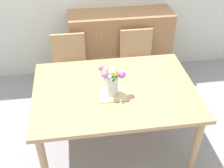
% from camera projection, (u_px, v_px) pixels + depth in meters
% --- Properties ---
extents(ground_plane, '(12.00, 12.00, 0.00)m').
position_uv_depth(ground_plane, '(114.00, 142.00, 3.22)').
color(ground_plane, '#939399').
extents(dining_table, '(1.59, 1.14, 0.78)m').
position_uv_depth(dining_table, '(115.00, 96.00, 2.81)').
color(dining_table, tan).
rests_on(dining_table, ground_plane).
extents(chair_left, '(0.42, 0.42, 0.90)m').
position_uv_depth(chair_left, '(70.00, 65.00, 3.58)').
color(chair_left, tan).
rests_on(chair_left, ground_plane).
extents(chair_right, '(0.42, 0.42, 0.90)m').
position_uv_depth(chair_right, '(137.00, 60.00, 3.68)').
color(chair_right, tan).
rests_on(chair_right, ground_plane).
extents(dresser, '(1.40, 0.47, 1.00)m').
position_uv_depth(dresser, '(120.00, 46.00, 4.01)').
color(dresser, '#9E7047').
rests_on(dresser, ground_plane).
extents(placemat, '(0.25, 0.25, 0.01)m').
position_uv_depth(placemat, '(112.00, 94.00, 2.69)').
color(placemat, '#CCB789').
rests_on(placemat, dining_table).
extents(flower_vase, '(0.25, 0.20, 0.32)m').
position_uv_depth(flower_vase, '(112.00, 80.00, 2.58)').
color(flower_vase, silver).
rests_on(flower_vase, placemat).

